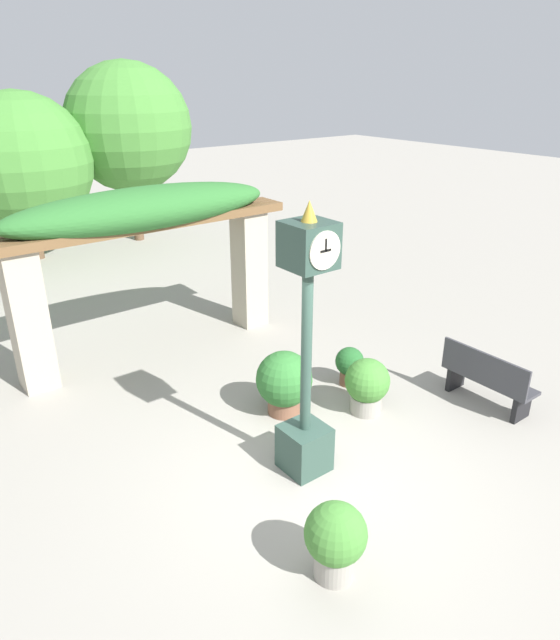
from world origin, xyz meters
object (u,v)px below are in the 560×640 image
(potted_plant_near_left, at_px, (284,381))
(potted_plant_far_left, at_px, (349,364))
(pedestal_clock, at_px, (306,361))
(potted_plant_far_right, at_px, (367,384))
(potted_plant_near_right, at_px, (335,539))
(park_bench, at_px, (487,379))

(potted_plant_near_left, distance_m, potted_plant_far_left, 1.33)
(potted_plant_far_left, bearing_deg, pedestal_clock, -148.17)
(pedestal_clock, relative_size, potted_plant_far_right, 4.02)
(potted_plant_near_left, xyz_separation_m, potted_plant_near_right, (-1.42, -2.63, -0.06))
(potted_plant_near_left, bearing_deg, potted_plant_far_right, -36.64)
(potted_plant_near_left, bearing_deg, pedestal_clock, -116.67)
(potted_plant_near_right, height_order, potted_plant_far_right, potted_plant_far_right)
(potted_plant_near_left, bearing_deg, park_bench, -33.34)
(potted_plant_near_right, bearing_deg, potted_plant_near_left, 61.67)
(pedestal_clock, relative_size, park_bench, 2.40)
(pedestal_clock, relative_size, potted_plant_near_right, 4.07)
(pedestal_clock, xyz_separation_m, potted_plant_far_right, (1.55, 0.45, -1.06))
(potted_plant_near_left, height_order, potted_plant_near_right, potted_plant_near_left)
(potted_plant_near_right, bearing_deg, potted_plant_far_left, 44.03)
(potted_plant_far_right, distance_m, park_bench, 1.81)
(pedestal_clock, bearing_deg, park_bench, -8.93)
(potted_plant_far_left, xyz_separation_m, potted_plant_far_right, (-0.36, -0.74, 0.10))
(pedestal_clock, distance_m, potted_plant_near_left, 1.64)
(pedestal_clock, bearing_deg, potted_plant_far_right, 16.22)
(pedestal_clock, height_order, potted_plant_far_left, pedestal_clock)
(potted_plant_near_right, relative_size, potted_plant_far_right, 0.99)
(potted_plant_far_right, bearing_deg, park_bench, -31.15)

